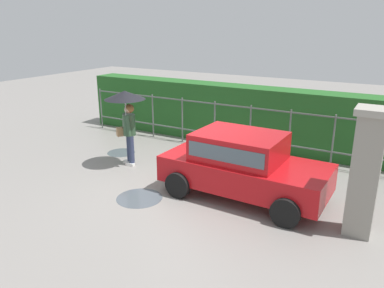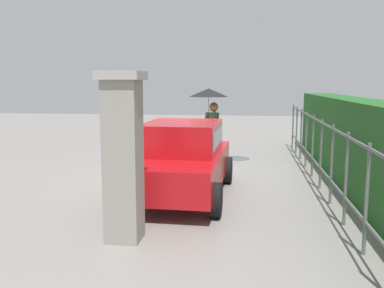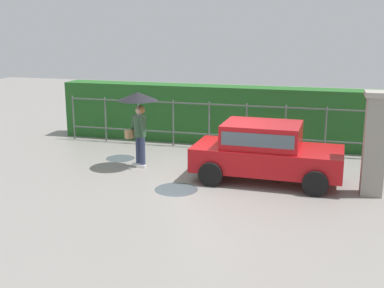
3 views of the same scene
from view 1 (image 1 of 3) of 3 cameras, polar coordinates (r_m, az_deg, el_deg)
ground_plane at (r=9.20m, az=-1.05°, el=-6.44°), size 40.00×40.00×0.00m
car at (r=8.50m, az=7.68°, el=-2.84°), size 3.78×1.95×1.48m
pedestrian at (r=10.22m, az=-10.00°, el=5.39°), size 1.09×1.09×2.11m
gate_pillar at (r=7.43m, az=24.91°, el=-3.89°), size 0.60×0.60×2.42m
fence_section at (r=11.58m, az=6.11°, el=2.93°), size 10.79×0.05×1.50m
hedge_row at (r=12.32m, az=7.75°, el=4.37°), size 11.74×0.90×1.90m
puddle_near at (r=8.68m, az=-8.03°, el=-8.16°), size 1.05×1.05×0.00m
puddle_far at (r=11.73m, az=-10.74°, el=-1.29°), size 0.85×0.85×0.00m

